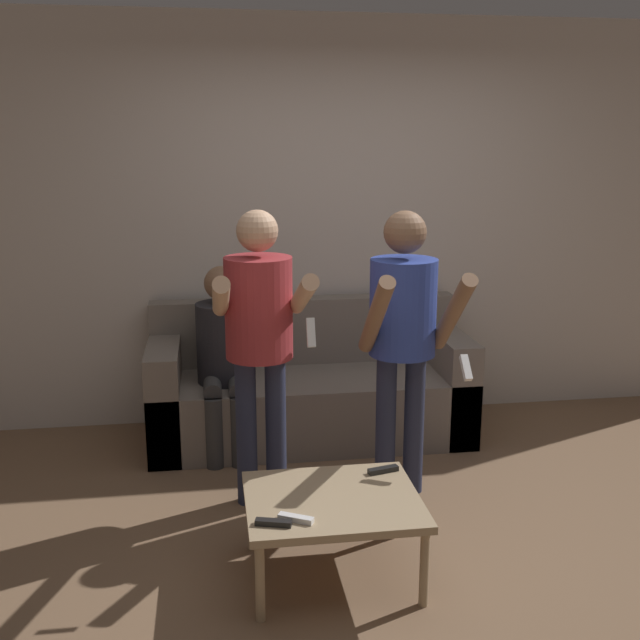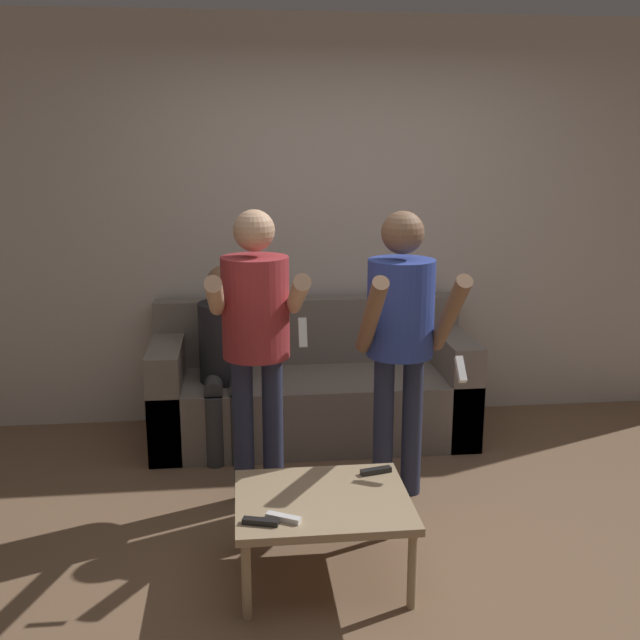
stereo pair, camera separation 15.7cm
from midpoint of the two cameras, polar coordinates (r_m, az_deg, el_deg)
name	(u,v)px [view 1 (the left image)]	position (r m, az deg, el deg)	size (l,w,h in m)	color
ground_plane	(399,551)	(3.76, 4.80, -17.14)	(14.00, 14.00, 0.00)	brown
wall_back	(334,224)	(5.12, 0.22, 7.31)	(6.40, 0.06, 2.70)	beige
couch	(310,392)	(4.93, -1.71, -5.49)	(2.05, 0.77, 0.87)	slate
person_standing_left	(259,325)	(3.83, -5.80, -0.40)	(0.47, 0.76, 1.58)	#282D47
person_standing_right	(404,323)	(3.95, 5.25, -0.23)	(0.47, 0.68, 1.56)	#282D47
person_seated	(224,351)	(4.65, -8.32, -2.35)	(0.33, 0.54, 1.17)	#383838
coffee_table	(333,505)	(3.40, -0.40, -13.96)	(0.77, 0.64, 0.38)	tan
remote_near	(273,523)	(3.17, -5.03, -15.14)	(0.15, 0.08, 0.02)	black
remote_mid	(296,518)	(3.20, -3.31, -14.87)	(0.15, 0.10, 0.02)	white
remote_far	(383,470)	(3.61, 3.57, -11.34)	(0.15, 0.07, 0.02)	black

